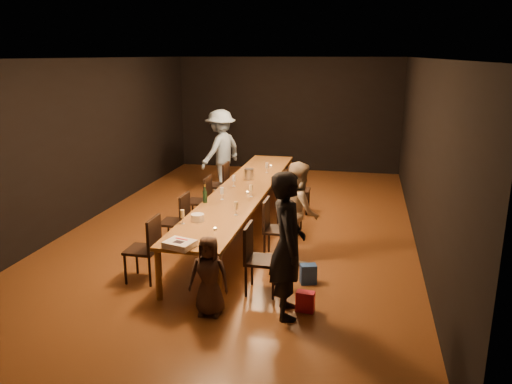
% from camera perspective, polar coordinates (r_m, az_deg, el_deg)
% --- Properties ---
extents(ground, '(10.00, 10.00, 0.00)m').
position_cam_1_polar(ground, '(9.12, -1.45, -4.15)').
color(ground, '#4C2C13').
rests_on(ground, ground).
extents(room_shell, '(6.04, 10.04, 3.02)m').
position_cam_1_polar(room_shell, '(8.65, -1.54, 8.93)').
color(room_shell, black).
rests_on(room_shell, ground).
extents(table, '(0.90, 6.00, 0.75)m').
position_cam_1_polar(table, '(8.91, -1.48, 0.11)').
color(table, brown).
rests_on(table, ground).
extents(chair_right_0, '(0.42, 0.42, 0.93)m').
position_cam_1_polar(chair_right_0, '(6.60, 0.73, -7.71)').
color(chair_right_0, black).
rests_on(chair_right_0, ground).
extents(chair_right_1, '(0.42, 0.42, 0.93)m').
position_cam_1_polar(chair_right_1, '(7.69, 2.55, -4.26)').
color(chair_right_1, black).
rests_on(chair_right_1, ground).
extents(chair_right_2, '(0.42, 0.42, 0.93)m').
position_cam_1_polar(chair_right_2, '(8.82, 3.91, -1.69)').
color(chair_right_2, black).
rests_on(chair_right_2, ground).
extents(chair_right_3, '(0.42, 0.42, 0.93)m').
position_cam_1_polar(chair_right_3, '(9.96, 4.95, 0.30)').
color(chair_right_3, black).
rests_on(chair_right_3, ground).
extents(chair_left_0, '(0.42, 0.42, 0.93)m').
position_cam_1_polar(chair_left_0, '(7.11, -12.89, -6.35)').
color(chair_left_0, black).
rests_on(chair_left_0, ground).
extents(chair_left_1, '(0.42, 0.42, 0.93)m').
position_cam_1_polar(chair_left_1, '(8.14, -9.33, -3.34)').
color(chair_left_1, black).
rests_on(chair_left_1, ground).
extents(chair_left_2, '(0.42, 0.42, 0.93)m').
position_cam_1_polar(chair_left_2, '(9.21, -6.61, -1.01)').
color(chair_left_2, black).
rests_on(chair_left_2, ground).
extents(chair_left_3, '(0.42, 0.42, 0.93)m').
position_cam_1_polar(chair_left_3, '(10.31, -4.46, 0.83)').
color(chair_left_3, black).
rests_on(chair_left_3, ground).
extents(woman_birthday, '(0.57, 0.73, 1.79)m').
position_cam_1_polar(woman_birthday, '(5.91, 3.61, -6.09)').
color(woman_birthday, black).
rests_on(woman_birthday, ground).
extents(woman_tan, '(0.80, 0.89, 1.53)m').
position_cam_1_polar(woman_tan, '(7.60, 4.87, -2.19)').
color(woman_tan, '#BBA88C').
rests_on(woman_tan, ground).
extents(man_blue, '(1.12, 1.38, 1.86)m').
position_cam_1_polar(man_blue, '(11.52, -4.05, 4.77)').
color(man_blue, '#80A1C6').
rests_on(man_blue, ground).
extents(child, '(0.50, 0.34, 0.99)m').
position_cam_1_polar(child, '(6.09, -5.39, -9.51)').
color(child, '#3E2B22').
rests_on(child, ground).
extents(gift_bag_red, '(0.23, 0.14, 0.26)m').
position_cam_1_polar(gift_bag_red, '(6.29, 5.65, -12.35)').
color(gift_bag_red, red).
rests_on(gift_bag_red, ground).
extents(gift_bag_blue, '(0.25, 0.21, 0.27)m').
position_cam_1_polar(gift_bag_blue, '(7.00, 5.99, -9.30)').
color(gift_bag_blue, '#244A9D').
rests_on(gift_bag_blue, ground).
extents(birthday_cake, '(0.41, 0.36, 0.08)m').
position_cam_1_polar(birthday_cake, '(6.28, -8.71, -5.91)').
color(birthday_cake, white).
rests_on(birthday_cake, table).
extents(plate_stack, '(0.23, 0.23, 0.11)m').
position_cam_1_polar(plate_stack, '(7.20, -6.71, -2.93)').
color(plate_stack, white).
rests_on(plate_stack, table).
extents(champagne_bottle, '(0.08, 0.08, 0.30)m').
position_cam_1_polar(champagne_bottle, '(8.05, -5.86, -0.18)').
color(champagne_bottle, black).
rests_on(champagne_bottle, table).
extents(ice_bucket, '(0.23, 0.23, 0.20)m').
position_cam_1_polar(ice_bucket, '(9.56, -0.80, 2.09)').
color(ice_bucket, silver).
rests_on(ice_bucket, table).
extents(wineglass_0, '(0.06, 0.06, 0.21)m').
position_cam_1_polar(wineglass_0, '(7.10, -8.40, -2.83)').
color(wineglass_0, beige).
rests_on(wineglass_0, table).
extents(wineglass_1, '(0.06, 0.06, 0.21)m').
position_cam_1_polar(wineglass_1, '(7.41, -2.32, -1.89)').
color(wineglass_1, beige).
rests_on(wineglass_1, table).
extents(wineglass_2, '(0.06, 0.06, 0.21)m').
position_cam_1_polar(wineglass_2, '(8.21, -3.91, -0.18)').
color(wineglass_2, silver).
rests_on(wineglass_2, table).
extents(wineglass_3, '(0.06, 0.06, 0.21)m').
position_cam_1_polar(wineglass_3, '(8.35, -0.58, 0.14)').
color(wineglass_3, beige).
rests_on(wineglass_3, table).
extents(wineglass_4, '(0.06, 0.06, 0.21)m').
position_cam_1_polar(wineglass_4, '(9.03, -2.55, 1.30)').
color(wineglass_4, silver).
rests_on(wineglass_4, table).
extents(wineglass_5, '(0.06, 0.06, 0.21)m').
position_cam_1_polar(wineglass_5, '(10.06, 1.24, 2.79)').
color(wineglass_5, silver).
rests_on(wineglass_5, table).
extents(tealight_near, '(0.05, 0.05, 0.03)m').
position_cam_1_polar(tealight_near, '(6.83, -4.70, -4.24)').
color(tealight_near, '#B2B7B2').
rests_on(tealight_near, table).
extents(tealight_mid, '(0.05, 0.05, 0.03)m').
position_cam_1_polar(tealight_mid, '(8.58, -0.99, -0.06)').
color(tealight_mid, '#B2B7B2').
rests_on(tealight_mid, table).
extents(tealight_far, '(0.05, 0.05, 0.03)m').
position_cam_1_polar(tealight_far, '(10.62, 1.71, 2.97)').
color(tealight_far, '#B2B7B2').
rests_on(tealight_far, table).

